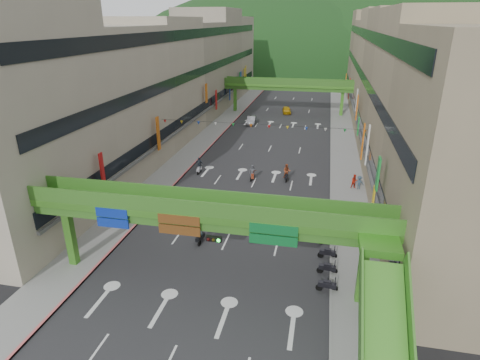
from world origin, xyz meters
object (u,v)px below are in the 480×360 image
at_px(scooter_rider_near, 200,234).
at_px(scooter_rider_mid, 287,172).
at_px(car_yellow, 287,110).
at_px(pedestrian_red, 354,183).
at_px(overpass_near, 215,225).
at_px(car_silver, 251,120).

distance_m(scooter_rider_near, scooter_rider_mid, 17.17).
height_order(car_yellow, pedestrian_red, pedestrian_red).
height_order(overpass_near, scooter_rider_mid, overpass_near).
distance_m(scooter_rider_near, car_yellow, 53.83).
relative_size(scooter_rider_mid, car_yellow, 0.53).
relative_size(overpass_near, car_silver, 6.52).
relative_size(scooter_rider_near, pedestrian_red, 1.18).
height_order(overpass_near, car_silver, overpass_near).
height_order(scooter_rider_near, scooter_rider_mid, scooter_rider_mid).
relative_size(scooter_rider_near, scooter_rider_mid, 0.91).
bearing_deg(scooter_rider_near, pedestrian_red, 47.52).
height_order(overpass_near, scooter_rider_near, overpass_near).
xyz_separation_m(overpass_near, pedestrian_red, (10.75, 21.04, -4.37)).
height_order(scooter_rider_mid, car_yellow, scooter_rider_mid).
bearing_deg(scooter_rider_mid, car_yellow, 95.76).
distance_m(overpass_near, car_silver, 49.82).
xyz_separation_m(overpass_near, scooter_rider_near, (-3.08, 5.93, -4.30)).
height_order(overpass_near, pedestrian_red, overpass_near).
distance_m(overpass_near, pedestrian_red, 24.03).
relative_size(car_silver, pedestrian_red, 2.58).
relative_size(scooter_rider_near, car_yellow, 0.48).
bearing_deg(car_silver, overpass_near, -86.35).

